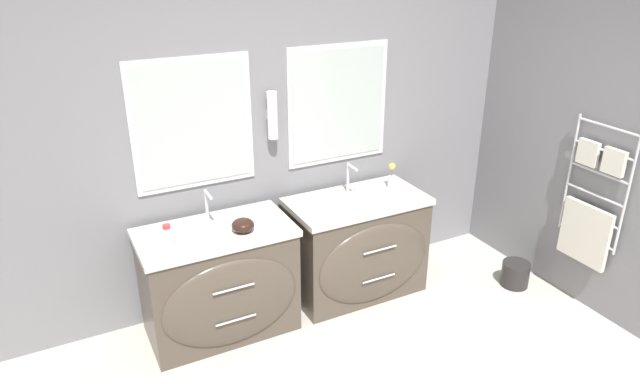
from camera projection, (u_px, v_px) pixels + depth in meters
name	position (u px, v px, depth m)	size (l,w,h in m)	color
wall_back	(276.00, 130.00, 4.14)	(5.52, 0.15, 2.60)	slate
wall_right	(594.00, 136.00, 4.07)	(0.13, 3.96, 2.60)	slate
vanity_left	(220.00, 283.00, 3.93)	(1.04, 0.62, 0.80)	#4C4238
vanity_right	(358.00, 247.00, 4.39)	(1.04, 0.62, 0.80)	#4C4238
faucet_left	(207.00, 207.00, 3.86)	(0.17, 0.14, 0.23)	silver
faucet_right	(349.00, 178.00, 4.32)	(0.17, 0.14, 0.23)	silver
toiletry_bottle	(168.00, 237.00, 3.56)	(0.08, 0.08, 0.16)	silver
amenity_bowl	(243.00, 225.00, 3.76)	(0.15, 0.15, 0.09)	black
flower_vase	(392.00, 177.00, 4.42)	(0.06, 0.06, 0.20)	silver
waste_bin	(515.00, 273.00, 4.60)	(0.22, 0.22, 0.20)	#282626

